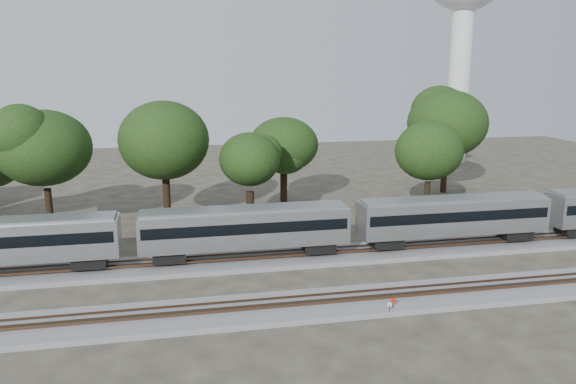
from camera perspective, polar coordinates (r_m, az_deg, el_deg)
The scene contains 14 objects.
ground at distance 43.25m, azimuth -1.28°, elevation -9.76°, with size 160.00×160.00×0.00m, color #383328.
track_far at distance 48.71m, azimuth -2.54°, elevation -6.88°, with size 160.00×5.00×0.73m.
track_near at distance 39.56m, azimuth -0.24°, elevation -11.66°, with size 160.00×5.00×0.73m.
train at distance 47.59m, azimuth -4.20°, elevation -3.53°, with size 91.72×3.16×4.66m.
switch_stand_red at distance 39.49m, azimuth 10.62°, elevation -11.09°, with size 0.36×0.14×1.15m.
switch_stand_white at distance 39.10m, azimuth 10.27°, elevation -11.48°, with size 0.31×0.12×1.01m.
switch_lever at distance 39.63m, azimuth 8.14°, elevation -11.84°, with size 0.50×0.30×0.30m, color #512D19.
water_tower at distance 102.40m, azimuth 17.49°, elevation 17.99°, with size 13.12×13.12×36.32m.
tree_2 at distance 59.36m, azimuth -23.59°, elevation 4.11°, with size 8.90×8.90×12.54m.
tree_3 at distance 59.44m, azimuth -12.49°, elevation 5.14°, with size 9.16×9.16×12.91m.
tree_4 at distance 56.98m, azimuth -3.94°, elevation 3.32°, with size 7.39×7.39×10.43m.
tree_5 at distance 65.27m, azimuth -0.44°, elevation 4.82°, with size 7.70×7.70×10.86m.
tree_6 at distance 62.88m, azimuth 14.16°, elevation 4.07°, with size 7.64×7.64×10.77m.
tree_7 at distance 76.31m, azimuth 15.86°, elevation 6.70°, with size 9.32×9.32×13.14m.
Camera 1 is at (-6.98, -39.35, 16.55)m, focal length 35.00 mm.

